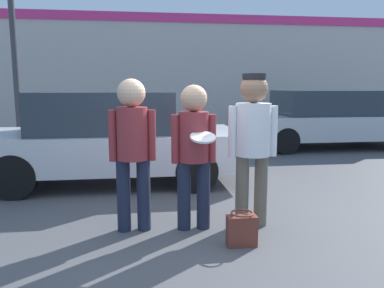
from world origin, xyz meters
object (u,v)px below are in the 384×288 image
(person_right, at_px, (253,135))
(parked_car_near, at_px, (110,138))
(person_left, at_px, (132,142))
(handbag, at_px, (242,229))
(shrub, at_px, (293,115))
(person_middle_with_frisbee, at_px, (194,146))
(parked_car_far, at_px, (327,119))

(person_right, height_order, parked_car_near, person_right)
(person_left, distance_m, parked_car_near, 2.30)
(handbag, bearing_deg, shrub, 64.55)
(person_middle_with_frisbee, xyz_separation_m, person_right, (0.66, -0.00, 0.11))
(parked_car_near, xyz_separation_m, parked_car_far, (5.37, 2.96, -0.00))
(handbag, bearing_deg, person_left, 152.22)
(person_middle_with_frisbee, relative_size, parked_car_far, 0.34)
(person_middle_with_frisbee, distance_m, parked_car_near, 2.55)
(person_left, bearing_deg, person_right, -1.99)
(parked_car_far, bearing_deg, person_left, -133.49)
(parked_car_near, height_order, shrub, parked_car_near)
(person_left, distance_m, person_middle_with_frisbee, 0.67)
(person_middle_with_frisbee, xyz_separation_m, parked_car_far, (4.27, 5.25, -0.20))
(handbag, bearing_deg, parked_car_far, 56.25)
(person_middle_with_frisbee, height_order, handbag, person_middle_with_frisbee)
(parked_car_far, height_order, shrub, parked_car_far)
(person_left, xyz_separation_m, person_right, (1.33, -0.05, 0.06))
(person_middle_with_frisbee, bearing_deg, person_left, 176.05)
(parked_car_near, bearing_deg, person_right, -52.46)
(person_middle_with_frisbee, relative_size, parked_car_near, 0.38)
(parked_car_far, relative_size, handbag, 13.45)
(person_middle_with_frisbee, xyz_separation_m, shrub, (4.75, 8.59, -0.34))
(person_right, bearing_deg, person_left, 178.01)
(shrub, bearing_deg, parked_car_far, -98.17)
(parked_car_far, bearing_deg, shrub, 81.83)
(parked_car_far, xyz_separation_m, shrub, (0.48, 3.34, -0.13))
(parked_car_far, height_order, handbag, parked_car_far)
(parked_car_near, distance_m, shrub, 8.60)
(person_right, height_order, handbag, person_right)
(person_middle_with_frisbee, distance_m, handbag, 1.02)
(parked_car_near, xyz_separation_m, handbag, (1.51, -2.82, -0.58))
(person_right, bearing_deg, person_middle_with_frisbee, 179.99)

